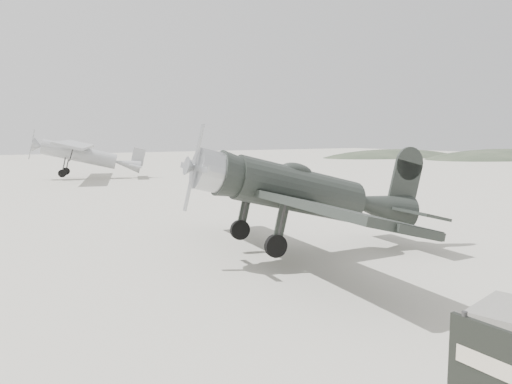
% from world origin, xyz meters
% --- Properties ---
extents(ground, '(160.00, 160.00, 0.00)m').
position_xyz_m(ground, '(0.00, 0.00, 0.00)').
color(ground, '#9C998A').
rests_on(ground, ground).
extents(hill_east_north, '(36.00, 18.00, 6.00)m').
position_xyz_m(hill_east_north, '(60.00, 28.00, 0.00)').
color(hill_east_north, '#2E3929').
rests_on(hill_east_north, ground).
extents(hill_northeast, '(32.00, 16.00, 5.20)m').
position_xyz_m(hill_northeast, '(50.00, 40.00, 0.00)').
color(hill_northeast, '#2E3929').
rests_on(hill_northeast, ground).
extents(lowwing_monoplane, '(7.62, 10.63, 3.41)m').
position_xyz_m(lowwing_monoplane, '(-1.81, -3.30, 1.81)').
color(lowwing_monoplane, black).
rests_on(lowwing_monoplane, ground).
extents(highwing_monoplane, '(8.55, 11.85, 3.38)m').
position_xyz_m(highwing_monoplane, '(-0.82, 25.95, 2.12)').
color(highwing_monoplane, gray).
rests_on(highwing_monoplane, ground).
extents(equipment_block, '(1.64, 1.23, 0.74)m').
position_xyz_m(equipment_block, '(-3.11, -10.06, 0.37)').
color(equipment_block, slate).
rests_on(equipment_block, ground).
extents(sign_board, '(0.10, 1.00, 1.44)m').
position_xyz_m(sign_board, '(-5.66, -11.30, 0.86)').
color(sign_board, '#333333').
rests_on(sign_board, ground).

